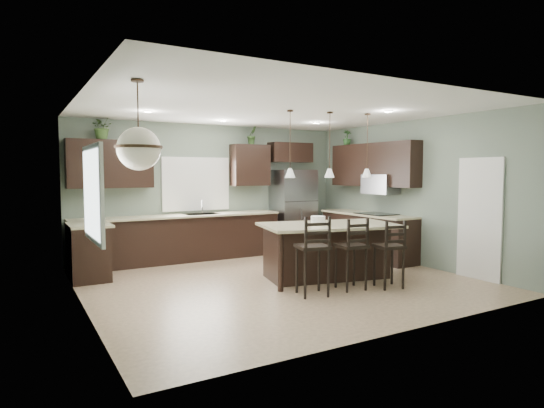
{
  "coord_description": "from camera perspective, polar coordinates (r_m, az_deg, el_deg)",
  "views": [
    {
      "loc": [
        -3.79,
        -6.34,
        1.79
      ],
      "look_at": [
        0.1,
        0.4,
        1.25
      ],
      "focal_mm": 30.0,
      "sensor_mm": 36.0,
      "label": 1
    }
  ],
  "objects": [
    {
      "name": "ground",
      "position": [
        7.6,
        0.87,
        -9.65
      ],
      "size": [
        6.0,
        6.0,
        0.0
      ],
      "primitive_type": "plane",
      "color": "#9E8466",
      "rests_on": "ground"
    },
    {
      "name": "pantry_door",
      "position": [
        8.33,
        24.6,
        -1.7
      ],
      "size": [
        0.04,
        0.82,
        2.04
      ],
      "primitive_type": "cube",
      "color": "white",
      "rests_on": "ground"
    },
    {
      "name": "window_back",
      "position": [
        9.69,
        -9.51,
        2.5
      ],
      "size": [
        1.35,
        0.02,
        1.0
      ],
      "primitive_type": "cube",
      "color": "white",
      "rests_on": "room_shell"
    },
    {
      "name": "window_left",
      "position": [
        5.61,
        -21.7,
        1.22
      ],
      "size": [
        0.02,
        1.1,
        1.0
      ],
      "primitive_type": "cube",
      "color": "white",
      "rests_on": "room_shell"
    },
    {
      "name": "left_return_cabs",
      "position": [
        8.23,
        -22.06,
        -5.7
      ],
      "size": [
        0.6,
        0.9,
        0.9
      ],
      "primitive_type": "cube",
      "color": "black",
      "rests_on": "ground"
    },
    {
      "name": "left_return_countertop",
      "position": [
        8.17,
        -22.01,
        -2.44
      ],
      "size": [
        0.66,
        0.96,
        0.04
      ],
      "primitive_type": "cube",
      "color": "beige",
      "rests_on": "left_return_cabs"
    },
    {
      "name": "back_lower_cabs",
      "position": [
        9.37,
        -11.4,
        -4.33
      ],
      "size": [
        4.2,
        0.6,
        0.9
      ],
      "primitive_type": "cube",
      "color": "black",
      "rests_on": "ground"
    },
    {
      "name": "back_countertop",
      "position": [
        9.29,
        -11.4,
        -1.48
      ],
      "size": [
        4.2,
        0.66,
        0.04
      ],
      "primitive_type": "cube",
      "color": "beige",
      "rests_on": "back_lower_cabs"
    },
    {
      "name": "sink_inset",
      "position": [
        9.45,
        -8.82,
        -1.27
      ],
      "size": [
        0.7,
        0.45,
        0.01
      ],
      "primitive_type": "cube",
      "color": "gray",
      "rests_on": "back_countertop"
    },
    {
      "name": "faucet",
      "position": [
        9.41,
        -8.76,
        -0.4
      ],
      "size": [
        0.02,
        0.02,
        0.28
      ],
      "primitive_type": "cylinder",
      "color": "silver",
      "rests_on": "back_countertop"
    },
    {
      "name": "back_upper_left",
      "position": [
        9.08,
        -19.63,
        4.75
      ],
      "size": [
        1.55,
        0.34,
        0.9
      ],
      "primitive_type": "cube",
      "color": "black",
      "rests_on": "room_shell"
    },
    {
      "name": "back_upper_right",
      "position": [
        10.04,
        -2.77,
        4.88
      ],
      "size": [
        0.85,
        0.34,
        0.9
      ],
      "primitive_type": "cube",
      "color": "black",
      "rests_on": "room_shell"
    },
    {
      "name": "fridge_header",
      "position": [
        10.57,
        2.33,
        6.47
      ],
      "size": [
        1.05,
        0.34,
        0.45
      ],
      "primitive_type": "cube",
      "color": "black",
      "rests_on": "room_shell"
    },
    {
      "name": "right_lower_cabs",
      "position": [
        9.8,
        11.89,
        -3.97
      ],
      "size": [
        0.6,
        2.35,
        0.9
      ],
      "primitive_type": "cube",
      "color": "black",
      "rests_on": "ground"
    },
    {
      "name": "right_countertop",
      "position": [
        9.73,
        11.85,
        -1.24
      ],
      "size": [
        0.66,
        2.35,
        0.04
      ],
      "primitive_type": "cube",
      "color": "beige",
      "rests_on": "right_lower_cabs"
    },
    {
      "name": "cooktop",
      "position": [
        9.53,
        12.95,
        -1.22
      ],
      "size": [
        0.58,
        0.75,
        0.02
      ],
      "primitive_type": "cube",
      "color": "black",
      "rests_on": "right_countertop"
    },
    {
      "name": "wall_oven_front",
      "position": [
        9.4,
        11.63,
        -4.31
      ],
      "size": [
        0.01,
        0.72,
        0.6
      ],
      "primitive_type": "cube",
      "color": "gray",
      "rests_on": "right_lower_cabs"
    },
    {
      "name": "right_upper_cabs",
      "position": [
        9.8,
        12.59,
        4.81
      ],
      "size": [
        0.34,
        2.35,
        0.9
      ],
      "primitive_type": "cube",
      "color": "black",
      "rests_on": "room_shell"
    },
    {
      "name": "microwave",
      "position": [
        9.56,
        13.45,
        2.43
      ],
      "size": [
        0.4,
        0.75,
        0.4
      ],
      "primitive_type": "cube",
      "color": "gray",
      "rests_on": "right_upper_cabs"
    },
    {
      "name": "refrigerator",
      "position": [
        10.43,
        2.61,
        -0.78
      ],
      "size": [
        0.9,
        0.74,
        1.85
      ],
      "primitive_type": "cube",
      "color": "#9998A0",
      "rests_on": "ground"
    },
    {
      "name": "kitchen_island",
      "position": [
        7.78,
        7.14,
        -5.89
      ],
      "size": [
        2.46,
        1.73,
        0.92
      ],
      "primitive_type": "cube",
      "rotation": [
        0.0,
        0.0,
        -0.22
      ],
      "color": "black",
      "rests_on": "ground"
    },
    {
      "name": "serving_dish",
      "position": [
        7.62,
        5.8,
        -2.04
      ],
      "size": [
        0.24,
        0.24,
        0.14
      ],
      "primitive_type": "cylinder",
      "color": "white",
      "rests_on": "kitchen_island"
    },
    {
      "name": "bar_stool_left",
      "position": [
        6.66,
        5.08,
        -6.47
      ],
      "size": [
        0.52,
        0.52,
        1.17
      ],
      "primitive_type": "cube",
      "rotation": [
        0.0,
        0.0,
        -0.24
      ],
      "color": "black",
      "rests_on": "ground"
    },
    {
      "name": "bar_stool_center",
      "position": [
        7.08,
        9.87,
        -6.16
      ],
      "size": [
        0.46,
        0.46,
        1.11
      ],
      "primitive_type": "cube",
      "rotation": [
        0.0,
        0.0,
        -0.13
      ],
      "color": "black",
      "rests_on": "ground"
    },
    {
      "name": "bar_stool_right",
      "position": [
        7.31,
        14.46,
        -6.06
      ],
      "size": [
        0.47,
        0.47,
        1.07
      ],
      "primitive_type": "cube",
      "rotation": [
        0.0,
        0.0,
        -0.22
      ],
      "color": "black",
      "rests_on": "ground"
    },
    {
      "name": "pendant_left",
      "position": [
        7.41,
        2.29,
        7.52
      ],
      "size": [
        0.17,
        0.17,
        1.1
      ],
      "primitive_type": null,
      "color": "silver",
      "rests_on": "room_shell"
    },
    {
      "name": "pendant_center",
      "position": [
        7.68,
        7.25,
        7.37
      ],
      "size": [
        0.17,
        0.17,
        1.1
      ],
      "primitive_type": null,
      "color": "silver",
      "rests_on": "room_shell"
    },
    {
      "name": "pendant_right",
      "position": [
        7.99,
        11.86,
        7.18
      ],
      "size": [
        0.17,
        0.17,
        1.1
      ],
      "primitive_type": null,
      "color": "silver",
      "rests_on": "room_shell"
    },
    {
      "name": "chandelier",
      "position": [
        5.21,
        -16.44,
        9.49
      ],
      "size": [
        0.51,
        0.51,
        0.99
      ],
      "primitive_type": null,
      "color": "beige",
      "rests_on": "room_shell"
    },
    {
      "name": "plant_back_left",
      "position": [
        9.06,
        -20.55,
        9.04
      ],
      "size": [
        0.51,
        0.48,
        0.46
      ],
      "primitive_type": "imported",
      "rotation": [
        0.0,
        0.0,
        0.37
      ],
      "color": "#324D21",
      "rests_on": "back_upper_left"
    },
    {
      "name": "plant_back_right",
      "position": [
        10.06,
        -2.52,
        8.62
      ],
      "size": [
        0.27,
        0.24,
        0.41
      ],
      "primitive_type": "imported",
      "rotation": [
        0.0,
        0.0,
        0.27
      ],
      "color": "#2E4D21",
      "rests_on": "back_upper_right"
    },
    {
      "name": "plant_right_wall",
      "position": [
        10.44,
        9.38,
        8.21
      ],
      "size": [
        0.22,
        0.22,
        0.34
      ],
      "primitive_type": "imported",
      "rotation": [
        0.0,
        0.0,
        -0.18
      ],
      "color": "#264E22",
      "rests_on": "right_upper_cabs"
    },
    {
      "name": "room_shell",
      "position": [
        7.39,
        0.88,
        3.26
      ],
      "size": [
        6.0,
        6.0,
        6.0
      ],
      "color": "slate",
      "rests_on": "ground"
    }
  ]
}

